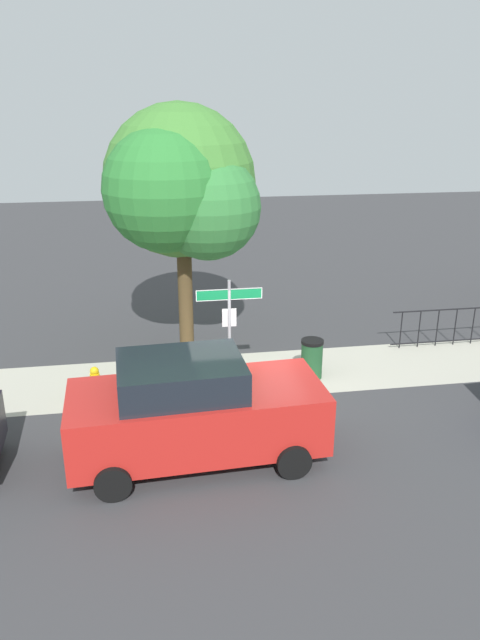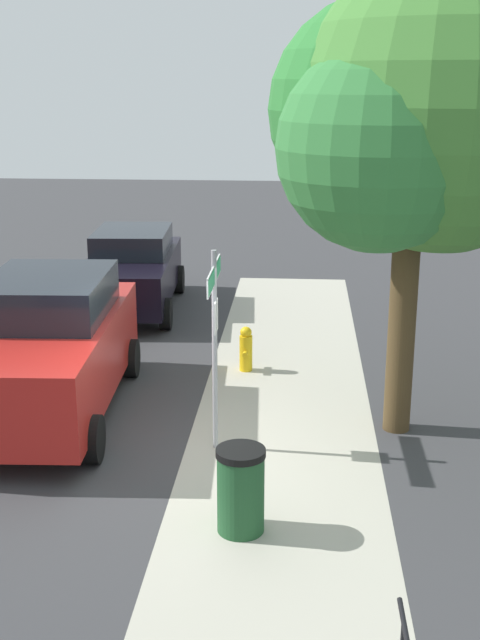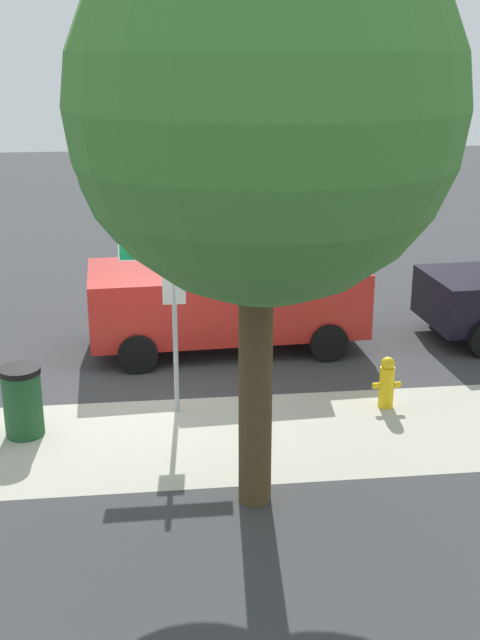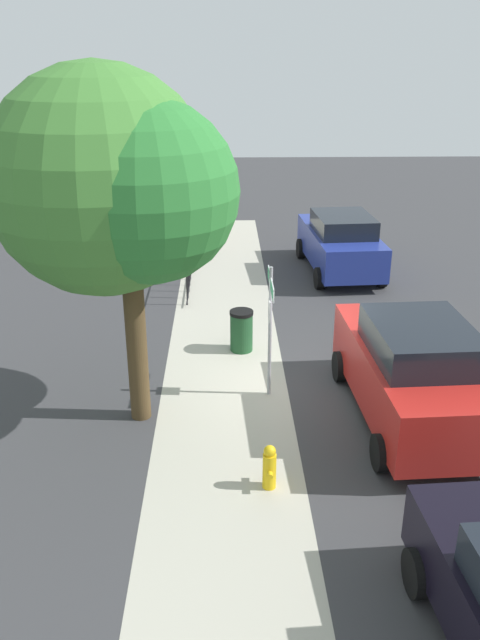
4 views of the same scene
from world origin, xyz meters
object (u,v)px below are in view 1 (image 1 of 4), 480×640
Objects in this scene: street_sign at (229,316)px; fire_hydrant at (95,383)px; car_red at (194,410)px; shade_tree at (178,187)px; trash_bin at (312,359)px.

fire_hydrant is (-3.05, 0.20, -1.52)m from street_sign.
shade_tree is at bearing 85.66° from car_red.
street_sign reaches higher than car_red.
fire_hydrant is at bearing -131.23° from shade_tree.
shade_tree is 8.22× the size of fire_hydrant.
trash_bin is at bearing 13.42° from street_sign.
car_red is 4.86× the size of trash_bin.
street_sign is at bearing -166.58° from trash_bin.
street_sign reaches higher than trash_bin.
fire_hydrant is at bearing 123.18° from car_red.
shade_tree is 5.18m from fire_hydrant.
trash_bin is (5.14, 0.30, 0.11)m from fire_hydrant.
trash_bin is (2.97, -2.17, -3.90)m from shade_tree.
trash_bin is at bearing 41.95° from car_red.
fire_hydrant is (-2.02, 2.79, -0.64)m from car_red.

